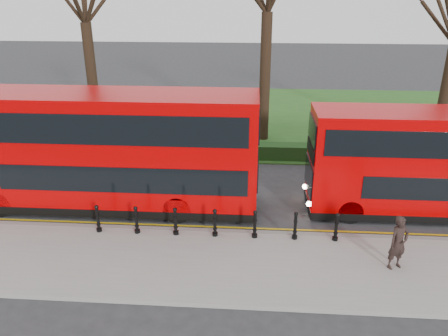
# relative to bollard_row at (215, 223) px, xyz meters

# --- Properties ---
(ground) EXTENTS (120.00, 120.00, 0.00)m
(ground) POSITION_rel_bollard_row_xyz_m (-0.17, 1.35, -0.65)
(ground) COLOR #28282B
(ground) RESTS_ON ground
(pavement) EXTENTS (60.00, 4.00, 0.15)m
(pavement) POSITION_rel_bollard_row_xyz_m (-0.17, -1.65, -0.58)
(pavement) COLOR gray
(pavement) RESTS_ON ground
(kerb) EXTENTS (60.00, 0.25, 0.16)m
(kerb) POSITION_rel_bollard_row_xyz_m (-0.17, 0.35, -0.58)
(kerb) COLOR slate
(kerb) RESTS_ON ground
(grass_verge) EXTENTS (60.00, 18.00, 0.06)m
(grass_verge) POSITION_rel_bollard_row_xyz_m (-0.17, 16.35, -0.62)
(grass_verge) COLOR #224B19
(grass_verge) RESTS_ON ground
(hedge) EXTENTS (60.00, 0.90, 0.80)m
(hedge) POSITION_rel_bollard_row_xyz_m (-0.17, 8.15, -0.25)
(hedge) COLOR black
(hedge) RESTS_ON ground
(yellow_line_outer) EXTENTS (60.00, 0.10, 0.01)m
(yellow_line_outer) POSITION_rel_bollard_row_xyz_m (-0.17, 0.65, -0.64)
(yellow_line_outer) COLOR yellow
(yellow_line_outer) RESTS_ON ground
(yellow_line_inner) EXTENTS (60.00, 0.10, 0.01)m
(yellow_line_inner) POSITION_rel_bollard_row_xyz_m (-0.17, 0.85, -0.64)
(yellow_line_inner) COLOR yellow
(yellow_line_inner) RESTS_ON ground
(bollard_row) EXTENTS (8.59, 0.15, 1.00)m
(bollard_row) POSITION_rel_bollard_row_xyz_m (0.00, 0.00, 0.00)
(bollard_row) COLOR black
(bollard_row) RESTS_ON pavement
(bus_lead) EXTENTS (11.80, 2.71, 4.69)m
(bus_lead) POSITION_rel_bollard_row_xyz_m (-4.43, 2.31, 1.71)
(bus_lead) COLOR #B20001
(bus_lead) RESTS_ON ground
(bus_rear) EXTENTS (10.40, 2.39, 4.13)m
(bus_rear) POSITION_rel_bollard_row_xyz_m (8.68, 2.60, 1.43)
(bus_rear) COLOR #B20001
(bus_rear) RESTS_ON ground
(pedestrian) EXTENTS (0.77, 0.65, 1.78)m
(pedestrian) POSITION_rel_bollard_row_xyz_m (5.83, -1.49, 0.39)
(pedestrian) COLOR black
(pedestrian) RESTS_ON pavement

